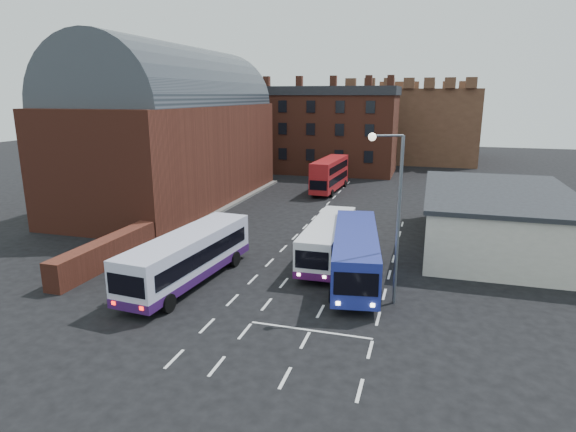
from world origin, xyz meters
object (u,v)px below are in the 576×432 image
(pedestrian_red, at_px, (134,285))
(bus_red_double, at_px, (330,174))
(bus_blue, at_px, (355,252))
(bus_white_outbound, at_px, (188,254))
(bus_white_inbound, at_px, (328,238))
(pedestrian_beige, at_px, (118,288))
(street_lamp, at_px, (393,204))

(pedestrian_red, bearing_deg, bus_red_double, -121.01)
(bus_blue, bearing_deg, bus_red_double, -84.02)
(bus_white_outbound, bearing_deg, bus_white_inbound, 45.84)
(pedestrian_red, bearing_deg, bus_blue, -174.90)
(pedestrian_beige, bearing_deg, bus_white_inbound, -125.64)
(pedestrian_red, bearing_deg, street_lamp, 169.73)
(bus_white_outbound, height_order, bus_blue, bus_blue)
(pedestrian_red, height_order, pedestrian_beige, pedestrian_beige)
(bus_white_inbound, bearing_deg, pedestrian_beige, 45.53)
(street_lamp, bearing_deg, bus_blue, 127.68)
(bus_white_inbound, xyz_separation_m, pedestrian_red, (-9.05, -9.18, -0.86))
(bus_white_outbound, height_order, street_lamp, street_lamp)
(bus_white_outbound, bearing_deg, bus_red_double, 90.42)
(bus_white_outbound, xyz_separation_m, pedestrian_beige, (-2.32, -3.75, -0.96))
(street_lamp, bearing_deg, bus_white_inbound, 128.05)
(bus_blue, bearing_deg, street_lamp, 118.64)
(bus_blue, distance_m, street_lamp, 5.33)
(bus_white_outbound, relative_size, pedestrian_red, 7.62)
(bus_white_outbound, relative_size, bus_red_double, 1.16)
(bus_red_double, bearing_deg, pedestrian_red, 85.83)
(bus_white_outbound, bearing_deg, pedestrian_beige, -116.90)
(bus_white_outbound, relative_size, pedestrian_beige, 6.82)
(bus_white_outbound, distance_m, bus_red_double, 30.26)
(street_lamp, height_order, pedestrian_beige, street_lamp)
(bus_red_double, xyz_separation_m, pedestrian_red, (-4.17, -33.08, -1.30))
(bus_white_inbound, bearing_deg, bus_blue, 127.51)
(bus_blue, bearing_deg, pedestrian_beige, 21.97)
(street_lamp, xyz_separation_m, pedestrian_beige, (-14.13, -4.13, -4.74))
(bus_blue, relative_size, street_lamp, 1.23)
(bus_white_outbound, relative_size, bus_white_inbound, 1.13)
(bus_white_outbound, distance_m, pedestrian_red, 3.61)
(street_lamp, relative_size, pedestrian_beige, 5.58)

